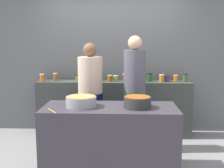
{
  "coord_description": "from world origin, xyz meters",
  "views": [
    {
      "loc": [
        0.17,
        -3.75,
        1.7
      ],
      "look_at": [
        0.0,
        0.35,
        1.05
      ],
      "focal_mm": 44.95,
      "sensor_mm": 36.0,
      "label": 1
    }
  ],
  "objects_px": {
    "preserve_jar_9": "(143,79)",
    "preserve_jar_6": "(116,78)",
    "preserve_jar_14": "(185,78)",
    "cook_in_cap": "(134,99)",
    "preserve_jar_3": "(87,78)",
    "wooden_spoon": "(52,111)",
    "preserve_jar_0": "(42,78)",
    "cooking_pot_center": "(137,102)",
    "preserve_jar_5": "(110,78)",
    "preserve_jar_12": "(167,79)",
    "preserve_jar_8": "(137,79)",
    "preserve_jar_10": "(150,77)",
    "preserve_jar_7": "(125,77)",
    "cook_with_tongs": "(91,102)",
    "cooking_pot_left": "(81,102)",
    "preserve_jar_11": "(162,78)",
    "preserve_jar_2": "(78,78)",
    "preserve_jar_13": "(176,78)",
    "preserve_jar_1": "(55,77)",
    "preserve_jar_4": "(99,77)"
  },
  "relations": [
    {
      "from": "preserve_jar_5",
      "to": "preserve_jar_7",
      "type": "bearing_deg",
      "value": 12.16
    },
    {
      "from": "preserve_jar_3",
      "to": "preserve_jar_14",
      "type": "distance_m",
      "value": 1.71
    },
    {
      "from": "preserve_jar_6",
      "to": "preserve_jar_3",
      "type": "bearing_deg",
      "value": -168.73
    },
    {
      "from": "preserve_jar_6",
      "to": "preserve_jar_14",
      "type": "distance_m",
      "value": 1.21
    },
    {
      "from": "preserve_jar_5",
      "to": "preserve_jar_8",
      "type": "bearing_deg",
      "value": -6.84
    },
    {
      "from": "preserve_jar_9",
      "to": "preserve_jar_13",
      "type": "bearing_deg",
      "value": 9.02
    },
    {
      "from": "preserve_jar_1",
      "to": "preserve_jar_8",
      "type": "bearing_deg",
      "value": -2.44
    },
    {
      "from": "preserve_jar_2",
      "to": "cook_in_cap",
      "type": "xyz_separation_m",
      "value": [
        0.98,
        -0.71,
        -0.22
      ]
    },
    {
      "from": "preserve_jar_0",
      "to": "preserve_jar_9",
      "type": "bearing_deg",
      "value": 0.03
    },
    {
      "from": "preserve_jar_9",
      "to": "preserve_jar_6",
      "type": "bearing_deg",
      "value": 170.62
    },
    {
      "from": "preserve_jar_9",
      "to": "preserve_jar_11",
      "type": "height_order",
      "value": "preserve_jar_11"
    },
    {
      "from": "preserve_jar_9",
      "to": "preserve_jar_12",
      "type": "height_order",
      "value": "preserve_jar_9"
    },
    {
      "from": "preserve_jar_6",
      "to": "cook_with_tongs",
      "type": "bearing_deg",
      "value": -118.55
    },
    {
      "from": "preserve_jar_5",
      "to": "cooking_pot_center",
      "type": "bearing_deg",
      "value": -73.96
    },
    {
      "from": "preserve_jar_12",
      "to": "preserve_jar_13",
      "type": "height_order",
      "value": "preserve_jar_13"
    },
    {
      "from": "cooking_pot_center",
      "to": "cook_with_tongs",
      "type": "height_order",
      "value": "cook_with_tongs"
    },
    {
      "from": "preserve_jar_6",
      "to": "preserve_jar_7",
      "type": "relative_size",
      "value": 0.78
    },
    {
      "from": "preserve_jar_3",
      "to": "wooden_spoon",
      "type": "height_order",
      "value": "preserve_jar_3"
    },
    {
      "from": "preserve_jar_11",
      "to": "preserve_jar_13",
      "type": "distance_m",
      "value": 0.26
    },
    {
      "from": "preserve_jar_4",
      "to": "cooking_pot_center",
      "type": "xyz_separation_m",
      "value": [
        0.6,
        -1.47,
        -0.11
      ]
    },
    {
      "from": "preserve_jar_9",
      "to": "cook_with_tongs",
      "type": "xyz_separation_m",
      "value": [
        -0.85,
        -0.6,
        -0.29
      ]
    },
    {
      "from": "preserve_jar_3",
      "to": "cook_in_cap",
      "type": "xyz_separation_m",
      "value": [
        0.8,
        -0.59,
        -0.24
      ]
    },
    {
      "from": "preserve_jar_5",
      "to": "preserve_jar_8",
      "type": "relative_size",
      "value": 1.01
    },
    {
      "from": "preserve_jar_5",
      "to": "preserve_jar_9",
      "type": "xyz_separation_m",
      "value": [
        0.58,
        -0.05,
        0.0
      ]
    },
    {
      "from": "preserve_jar_14",
      "to": "cook_in_cap",
      "type": "distance_m",
      "value": 1.16
    },
    {
      "from": "preserve_jar_12",
      "to": "wooden_spoon",
      "type": "xyz_separation_m",
      "value": [
        -1.6,
        -1.7,
        -0.15
      ]
    },
    {
      "from": "preserve_jar_2",
      "to": "preserve_jar_3",
      "type": "distance_m",
      "value": 0.21
    },
    {
      "from": "preserve_jar_6",
      "to": "cooking_pot_center",
      "type": "xyz_separation_m",
      "value": [
        0.31,
        -1.47,
        -0.1
      ]
    },
    {
      "from": "wooden_spoon",
      "to": "cook_with_tongs",
      "type": "xyz_separation_m",
      "value": [
        0.33,
        1.04,
        -0.13
      ]
    },
    {
      "from": "preserve_jar_5",
      "to": "cooking_pot_center",
      "type": "height_order",
      "value": "preserve_jar_5"
    },
    {
      "from": "preserve_jar_8",
      "to": "preserve_jar_2",
      "type": "bearing_deg",
      "value": 174.45
    },
    {
      "from": "preserve_jar_9",
      "to": "preserve_jar_13",
      "type": "distance_m",
      "value": 0.58
    },
    {
      "from": "preserve_jar_9",
      "to": "preserve_jar_14",
      "type": "height_order",
      "value": "preserve_jar_14"
    },
    {
      "from": "cook_with_tongs",
      "to": "preserve_jar_6",
      "type": "bearing_deg",
      "value": 61.45
    },
    {
      "from": "preserve_jar_14",
      "to": "cooking_pot_left",
      "type": "xyz_separation_m",
      "value": [
        -1.6,
        -1.46,
        -0.11
      ]
    },
    {
      "from": "preserve_jar_6",
      "to": "cooking_pot_center",
      "type": "distance_m",
      "value": 1.51
    },
    {
      "from": "preserve_jar_2",
      "to": "preserve_jar_14",
      "type": "xyz_separation_m",
      "value": [
        1.89,
        -0.02,
        0.02
      ]
    },
    {
      "from": "preserve_jar_0",
      "to": "cooking_pot_center",
      "type": "relative_size",
      "value": 0.38
    },
    {
      "from": "preserve_jar_13",
      "to": "cook_with_tongs",
      "type": "height_order",
      "value": "cook_with_tongs"
    },
    {
      "from": "preserve_jar_7",
      "to": "preserve_jar_9",
      "type": "height_order",
      "value": "preserve_jar_7"
    },
    {
      "from": "preserve_jar_14",
      "to": "cooking_pot_left",
      "type": "bearing_deg",
      "value": -137.76
    },
    {
      "from": "preserve_jar_14",
      "to": "cook_with_tongs",
      "type": "distance_m",
      "value": 1.74
    },
    {
      "from": "preserve_jar_0",
      "to": "preserve_jar_14",
      "type": "xyz_separation_m",
      "value": [
        2.5,
        0.08,
        0.0
      ]
    },
    {
      "from": "preserve_jar_9",
      "to": "preserve_jar_10",
      "type": "bearing_deg",
      "value": 39.52
    },
    {
      "from": "preserve_jar_3",
      "to": "preserve_jar_14",
      "type": "relative_size",
      "value": 1.07
    },
    {
      "from": "preserve_jar_9",
      "to": "wooden_spoon",
      "type": "xyz_separation_m",
      "value": [
        -1.18,
        -1.64,
        -0.16
      ]
    },
    {
      "from": "preserve_jar_8",
      "to": "preserve_jar_9",
      "type": "relative_size",
      "value": 0.94
    },
    {
      "from": "preserve_jar_4",
      "to": "preserve_jar_13",
      "type": "bearing_deg",
      "value": 0.49
    },
    {
      "from": "preserve_jar_0",
      "to": "preserve_jar_12",
      "type": "xyz_separation_m",
      "value": [
        2.19,
        0.06,
        -0.02
      ]
    },
    {
      "from": "preserve_jar_9",
      "to": "cooking_pot_center",
      "type": "relative_size",
      "value": 0.34
    }
  ]
}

